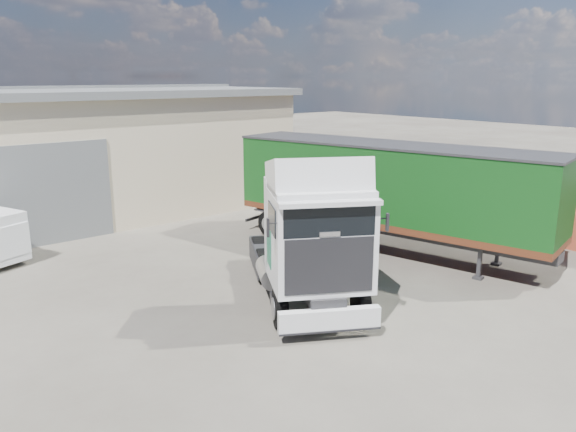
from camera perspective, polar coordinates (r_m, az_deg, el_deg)
ground at (r=14.22m, az=-1.49°, el=-10.21°), size 120.00×120.00×0.00m
brick_boundary_wall at (r=25.75m, az=10.57°, el=3.52°), size 0.35×26.00×2.50m
tractor_unit at (r=14.25m, az=2.41°, el=-2.77°), size 4.97×6.34×4.10m
box_trailer at (r=19.16m, az=9.93°, el=3.01°), size 4.76×11.32×3.68m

